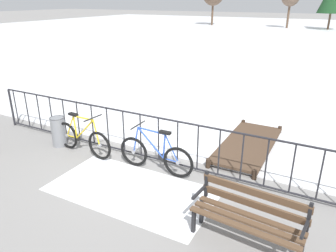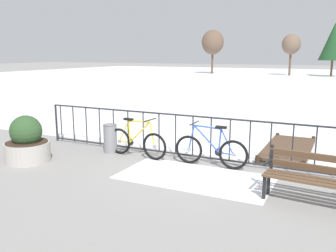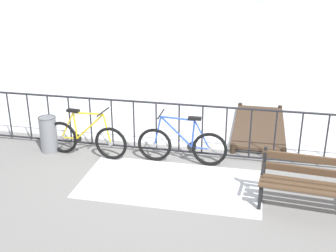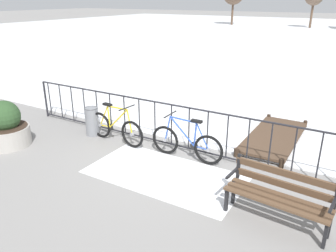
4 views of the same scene
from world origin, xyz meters
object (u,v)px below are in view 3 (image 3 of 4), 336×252
at_px(park_bench, 314,180).
at_px(trash_bin, 49,134).
at_px(bicycle_near_railing, 182,145).
at_px(bicycle_second, 86,139).

height_order(park_bench, trash_bin, park_bench).
xyz_separation_m(bicycle_near_railing, bicycle_second, (-1.89, -0.08, 0.00)).
distance_m(bicycle_near_railing, bicycle_second, 1.89).
bearing_deg(bicycle_second, park_bench, -14.97).
xyz_separation_m(bicycle_second, trash_bin, (-0.81, 0.06, 0.00)).
height_order(bicycle_second, trash_bin, bicycle_second).
bearing_deg(bicycle_near_railing, trash_bin, -179.55).
bearing_deg(park_bench, bicycle_second, 165.03).
xyz_separation_m(bicycle_near_railing, park_bench, (2.25, -1.18, 0.14)).
bearing_deg(trash_bin, bicycle_second, -4.02).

